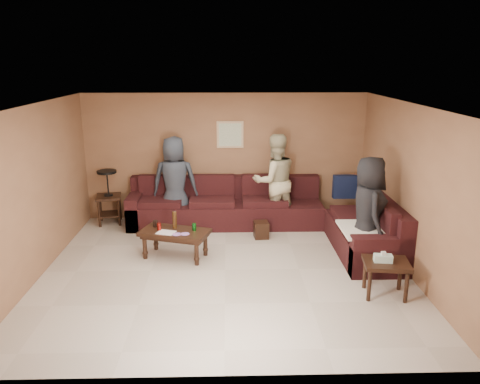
% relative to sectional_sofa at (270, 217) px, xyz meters
% --- Properties ---
extents(room, '(5.60, 5.50, 2.50)m').
position_rel_sectional_sofa_xyz_m(room, '(-0.81, -1.52, 1.34)').
color(room, '#BAAD9D').
rests_on(room, ground).
extents(sectional_sofa, '(4.65, 2.90, 0.97)m').
position_rel_sectional_sofa_xyz_m(sectional_sofa, '(0.00, 0.00, 0.00)').
color(sectional_sofa, black).
rests_on(sectional_sofa, ground).
extents(coffee_table, '(1.20, 0.85, 0.74)m').
position_rel_sectional_sofa_xyz_m(coffee_table, '(-1.63, -1.00, 0.06)').
color(coffee_table, black).
rests_on(coffee_table, ground).
extents(end_table_left, '(0.55, 0.55, 1.06)m').
position_rel_sectional_sofa_xyz_m(end_table_left, '(-3.08, 0.67, 0.23)').
color(end_table_left, black).
rests_on(end_table_left, ground).
extents(side_table_right, '(0.65, 0.56, 0.64)m').
position_rel_sectional_sofa_xyz_m(side_table_right, '(1.36, -2.37, 0.10)').
color(side_table_right, black).
rests_on(side_table_right, ground).
extents(waste_bin, '(0.28, 0.28, 0.30)m').
position_rel_sectional_sofa_xyz_m(waste_bin, '(-0.17, -0.19, -0.17)').
color(waste_bin, black).
rests_on(waste_bin, ground).
extents(wall_art, '(0.52, 0.04, 0.52)m').
position_rel_sectional_sofa_xyz_m(wall_art, '(-0.71, 0.96, 1.37)').
color(wall_art, tan).
rests_on(wall_art, ground).
extents(person_left, '(0.86, 0.56, 1.75)m').
position_rel_sectional_sofa_xyz_m(person_left, '(-1.77, 0.51, 0.55)').
color(person_left, '#2A303A').
rests_on(person_left, ground).
extents(person_middle, '(1.01, 0.88, 1.79)m').
position_rel_sectional_sofa_xyz_m(person_middle, '(0.12, 0.45, 0.57)').
color(person_middle, '#BDB48C').
rests_on(person_middle, ground).
extents(person_right, '(0.56, 0.85, 1.72)m').
position_rel_sectional_sofa_xyz_m(person_right, '(1.39, -1.31, 0.53)').
color(person_right, black).
rests_on(person_right, ground).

